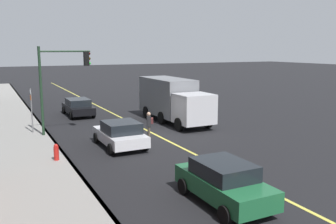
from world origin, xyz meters
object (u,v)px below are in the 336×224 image
Objects in this scene: truck_gray at (173,99)px; street_sign_post at (31,108)px; pedestrian_with_backpack at (149,124)px; car_black at (78,107)px; car_green at (224,182)px; traffic_light_mast at (60,76)px; fire_hydrant at (56,154)px; car_white at (120,134)px.

truck_gray is 2.68× the size of street_sign_post.
car_black is at bearing 10.43° from pedestrian_with_backpack.
traffic_light_mast is (12.92, 3.08, 2.97)m from car_green.
traffic_light_mast is (3.63, 4.30, 2.75)m from pedestrian_with_backpack.
truck_gray is (-5.61, -5.75, 0.96)m from car_black.
fire_hydrant is at bearing 109.09° from pedestrian_with_backpack.
car_green is at bearing -178.12° from car_black.
fire_hydrant is (-1.39, 3.68, -0.28)m from car_white.
truck_gray is at bearing -49.16° from car_white.
car_green is 9.37m from pedestrian_with_backpack.
truck_gray reaches higher than pedestrian_with_backpack.
traffic_light_mast is (-6.49, 2.44, 3.02)m from car_black.
car_white is 1.39× the size of street_sign_post.
street_sign_post is at bearing 52.03° from pedestrian_with_backpack.
street_sign_post is (4.67, 5.99, 0.72)m from pedestrian_with_backpack.
traffic_light_mast reaches higher than pedestrian_with_backpack.
car_white is 2.10m from pedestrian_with_backpack.
street_sign_post reaches higher than pedestrian_with_backpack.
car_green is at bearing -161.16° from street_sign_post.
traffic_light_mast reaches higher than car_green.
fire_hydrant is (-5.60, 1.38, -3.28)m from traffic_light_mast.
traffic_light_mast is at bearing 28.71° from car_white.
street_sign_post is at bearing 142.88° from car_black.
car_white is at bearing 130.84° from truck_gray.
street_sign_post is (13.96, 4.76, 0.94)m from car_green.
car_black is 1.08× the size of car_green.
fire_hydrant is at bearing 162.47° from car_black.
car_white is 1.01× the size of car_green.
traffic_light_mast is 5.87× the size of fire_hydrant.
traffic_light_mast is at bearing 159.38° from car_black.
car_green is 2.35× the size of pedestrian_with_backpack.
traffic_light_mast is at bearing 96.08° from truck_gray.
truck_gray reaches higher than car_white.
pedestrian_with_backpack is 0.59× the size of street_sign_post.
truck_gray is at bearing -134.34° from car_black.
truck_gray is at bearing -40.76° from pedestrian_with_backpack.
pedestrian_with_backpack is 0.31× the size of traffic_light_mast.
truck_gray is 1.42× the size of traffic_light_mast.
car_black is 0.55× the size of truck_gray.
car_black is 2.54× the size of pedestrian_with_backpack.
fire_hydrant is (-6.47, 9.56, -1.22)m from truck_gray.
street_sign_post is (-5.45, 4.12, 1.00)m from car_black.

